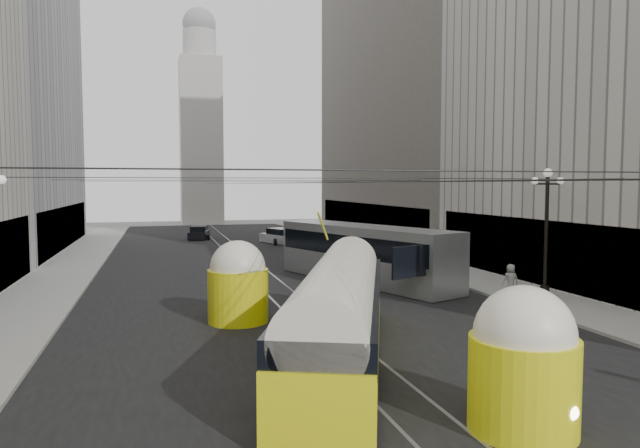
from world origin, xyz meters
TOP-DOWN VIEW (x-y plane):
  - road at (0.00, 32.50)m, footprint 20.00×85.00m
  - sidewalk_left at (-12.00, 36.00)m, footprint 4.00×72.00m
  - sidewalk_right at (12.00, 36.00)m, footprint 4.00×72.00m
  - rail_left at (-0.75, 32.50)m, footprint 0.12×85.00m
  - rail_right at (0.75, 32.50)m, footprint 0.12×85.00m
  - building_right_far at (20.00, 48.00)m, footprint 12.60×32.60m
  - distant_tower at (0.00, 80.00)m, footprint 6.00×6.00m
  - lamppost_right_mid at (12.60, 18.00)m, footprint 1.86×0.44m
  - catenary at (0.12, 31.49)m, footprint 25.00×72.00m
  - streetcar at (-0.50, 10.99)m, footprint 7.47×14.80m
  - city_bus at (5.40, 24.77)m, footprint 7.20×13.57m
  - sedan_white_far at (5.17, 47.45)m, footprint 3.60×5.07m
  - sedan_dark_far at (-2.11, 54.41)m, footprint 2.61×4.59m
  - pedestrian_crossing_a at (-2.01, 5.00)m, footprint 0.44×0.65m
  - pedestrian_sidewalk_right at (10.76, 18.22)m, footprint 0.87×0.63m

SIDE VIEW (x-z plane):
  - road at x=0.00m, z-range -0.01..0.01m
  - rail_left at x=-0.75m, z-range -0.02..0.02m
  - rail_right at x=0.75m, z-range -0.02..0.02m
  - sidewalk_left at x=-12.00m, z-range 0.00..0.15m
  - sidewalk_right at x=12.00m, z-range 0.00..0.15m
  - sedan_dark_far at x=-2.11m, z-range -0.06..1.30m
  - sedan_white_far at x=5.17m, z-range -0.07..1.41m
  - pedestrian_crossing_a at x=-2.01m, z-range 0.00..1.77m
  - pedestrian_sidewalk_right at x=10.76m, z-range 0.15..1.76m
  - streetcar at x=-0.50m, z-range -0.04..3.42m
  - city_bus at x=5.40m, z-range 0.16..3.48m
  - lamppost_right_mid at x=12.60m, z-range 0.56..6.93m
  - catenary at x=0.12m, z-range 5.77..6.00m
  - distant_tower at x=0.00m, z-range -0.71..30.65m
  - building_right_far at x=20.00m, z-range 0.01..32.61m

